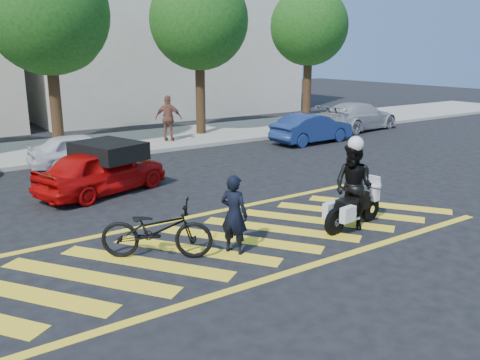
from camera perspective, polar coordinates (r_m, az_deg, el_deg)
ground at (r=10.72m, az=-2.23°, el=-7.20°), size 90.00×90.00×0.00m
sidewalk at (r=21.47m, az=-19.58°, el=3.23°), size 60.00×5.00×0.15m
crosswalk at (r=10.70m, az=-2.41°, el=-7.22°), size 12.33×4.00×0.01m
building_right at (r=32.76m, az=-8.88°, el=17.02°), size 16.00×8.00×11.00m
tree_center at (r=21.24m, az=-20.47°, el=16.69°), size 4.60×4.60×7.56m
tree_right at (r=23.74m, az=-4.42°, el=17.07°), size 4.40×4.40×7.41m
tree_far_right at (r=27.57m, az=7.86°, el=16.41°), size 4.00×4.00×7.10m
officer_bike at (r=10.02m, az=-0.67°, el=-3.88°), size 0.60×0.69×1.60m
bicycle at (r=9.99m, az=-9.34°, el=-5.53°), size 2.21×1.86×1.14m
police_motorcycle at (r=11.80m, az=12.54°, el=-3.06°), size 1.96×0.73×0.87m
officer_moto at (r=11.65m, az=12.61°, el=-0.71°), size 0.88×1.05×1.95m
red_convertible at (r=14.74m, az=-15.23°, el=1.00°), size 4.11×2.64×1.30m
parked_mid_right at (r=18.32m, az=-17.38°, el=3.24°), size 3.50×1.45×1.19m
parked_right at (r=22.28m, az=8.08°, el=5.77°), size 3.93×1.57×1.27m
parked_far_right at (r=26.34m, az=13.16°, el=6.99°), size 4.99×2.56×1.39m
pedestrian_right at (r=21.84m, az=-8.03°, el=6.87°), size 1.18×1.07×1.93m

